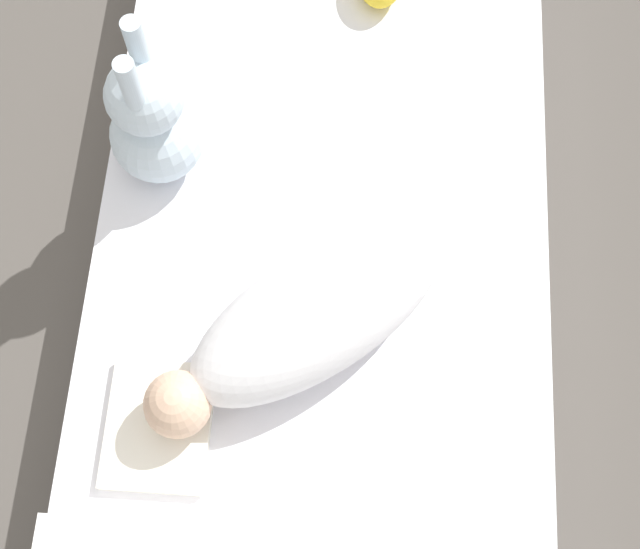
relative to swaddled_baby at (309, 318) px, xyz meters
name	(u,v)px	position (x,y,z in m)	size (l,w,h in m)	color
ground_plane	(321,278)	(0.16, -0.01, -0.24)	(12.00, 12.00, 0.00)	#514C47
bed_mattress	(321,262)	(0.16, -0.01, -0.16)	(1.57, 0.78, 0.16)	white
burp_cloth	(159,426)	(-0.17, 0.23, -0.07)	(0.21, 0.16, 0.02)	white
swaddled_baby	(309,318)	(0.00, 0.00, 0.00)	(0.44, 0.50, 0.16)	white
bunny_plush	(153,122)	(0.31, 0.28, 0.05)	(0.16, 0.16, 0.34)	silver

